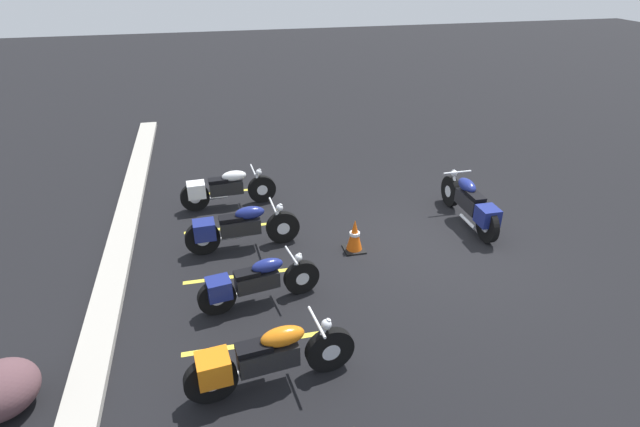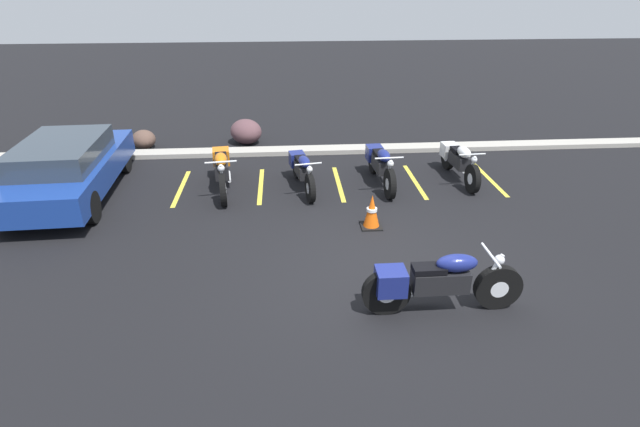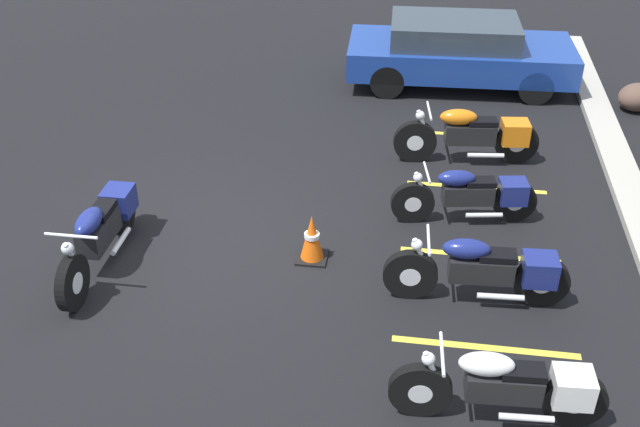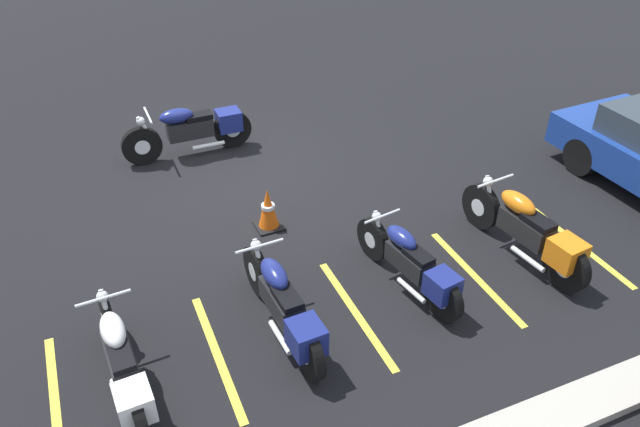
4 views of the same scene
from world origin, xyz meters
TOP-DOWN VIEW (x-y plane):
  - ground at (0.00, 0.00)m, footprint 60.00×60.00m
  - motorcycle_navy_featured at (0.56, -1.00)m, footprint 2.31×0.65m
  - parked_bike_0 at (-2.90, 3.80)m, footprint 0.70×2.31m
  - parked_bike_1 at (-1.11, 3.73)m, footprint 0.68×2.04m
  - parked_bike_2 at (0.68, 3.85)m, footprint 0.62×2.22m
  - parked_bike_3 at (2.55, 4.00)m, footprint 0.60×2.14m
  - car_blue at (-6.12, 3.56)m, footprint 1.98×4.37m
  - landscape_rock_0 at (-5.35, 6.83)m, footprint 0.88×0.92m
  - traffic_cone at (0.12, 1.66)m, footprint 0.40×0.40m
  - stall_line_0 at (-3.86, 3.86)m, footprint 0.10×2.10m
  - stall_line_1 at (-2.06, 3.86)m, footprint 0.10×2.10m
  - stall_line_2 at (-0.27, 3.86)m, footprint 0.10×2.10m
  - stall_line_3 at (1.53, 3.86)m, footprint 0.10×2.10m

SIDE VIEW (x-z plane):
  - ground at x=0.00m, z-range 0.00..0.00m
  - stall_line_0 at x=-3.86m, z-range 0.00..0.00m
  - stall_line_1 at x=-2.06m, z-range 0.00..0.00m
  - stall_line_2 at x=-0.27m, z-range 0.00..0.00m
  - stall_line_3 at x=1.53m, z-range 0.00..0.00m
  - landscape_rock_0 at x=-5.35m, z-range 0.00..0.50m
  - traffic_cone at x=0.12m, z-range -0.02..0.64m
  - parked_bike_1 at x=-1.11m, z-range 0.03..0.83m
  - parked_bike_3 at x=2.55m, z-range 0.03..0.87m
  - parked_bike_2 at x=0.68m, z-range 0.03..0.90m
  - parked_bike_0 at x=-2.90m, z-range 0.03..0.94m
  - motorcycle_navy_featured at x=0.56m, z-range 0.03..0.94m
  - car_blue at x=-6.12m, z-range 0.04..1.32m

